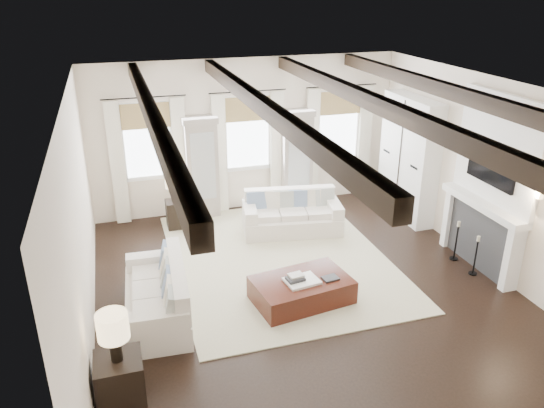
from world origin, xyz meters
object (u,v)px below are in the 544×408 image
object	(u,v)px
ottoman	(302,290)
side_table_back	(176,214)
side_table_front	(120,378)
sofa_left	(160,296)
sofa_back	(292,215)

from	to	relation	value
ottoman	side_table_back	distance (m)	3.57
side_table_front	side_table_back	bearing A→B (deg)	74.42
sofa_left	ottoman	size ratio (longest dim) A/B	1.35
ottoman	sofa_left	bearing A→B (deg)	165.41
sofa_back	ottoman	distance (m)	2.53
ottoman	side_table_front	bearing A→B (deg)	-162.66
sofa_back	side_table_back	size ratio (longest dim) A/B	3.49
side_table_front	side_table_back	distance (m)	4.73
ottoman	side_table_front	world-z (taller)	side_table_front
sofa_left	side_table_front	size ratio (longest dim) A/B	3.55
sofa_left	side_table_back	world-z (taller)	sofa_left
sofa_back	side_table_back	world-z (taller)	sofa_back
sofa_left	side_table_back	size ratio (longest dim) A/B	3.42
sofa_back	side_table_front	bearing A→B (deg)	-132.46
side_table_front	ottoman	bearing A→B (deg)	25.49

